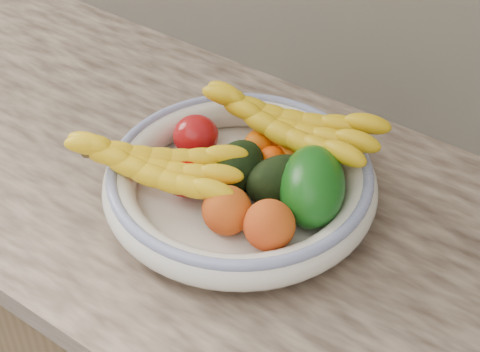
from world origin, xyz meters
name	(u,v)px	position (x,y,z in m)	size (l,w,h in m)	color
fruit_bowl	(240,182)	(0.00, 1.66, 0.95)	(0.39, 0.39, 0.08)	silver
clementine_back_left	(260,144)	(-0.02, 1.74, 0.95)	(0.05, 0.05, 0.04)	orange
clementine_back_right	(293,154)	(0.03, 1.75, 0.95)	(0.05, 0.05, 0.05)	orange
clementine_back_mid	(273,161)	(0.02, 1.72, 0.95)	(0.05, 0.05, 0.04)	#FD4F05
clementine_extra	(277,139)	(-0.01, 1.77, 0.95)	(0.05, 0.05, 0.05)	#F26005
tomato_left	(196,136)	(-0.11, 1.69, 0.96)	(0.07, 0.07, 0.06)	#A90F12
tomato_near_left	(186,175)	(-0.06, 1.62, 0.96)	(0.07, 0.07, 0.06)	#B40700
avocado_center	(237,168)	(-0.01, 1.67, 0.96)	(0.07, 0.10, 0.07)	black
avocado_right	(280,181)	(0.05, 1.68, 0.96)	(0.07, 0.10, 0.07)	black
green_mango	(312,186)	(0.10, 1.68, 0.98)	(0.09, 0.14, 0.10)	#0E4C0F
peach_front	(227,210)	(0.03, 1.59, 0.97)	(0.07, 0.07, 0.07)	orange
peach_right	(269,225)	(0.09, 1.60, 0.97)	(0.07, 0.07, 0.07)	orange
banana_bunch_back	(287,129)	(0.01, 1.76, 0.99)	(0.30, 0.11, 0.09)	gold
banana_bunch_front	(154,169)	(-0.09, 1.58, 0.98)	(0.27, 0.11, 0.07)	yellow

